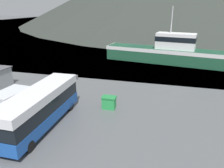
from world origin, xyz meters
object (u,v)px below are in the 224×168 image
(tour_bus, at_px, (40,106))
(storage_bin, at_px, (109,102))
(delivery_van, at_px, (15,100))
(fishing_boat, at_px, (165,51))

(tour_bus, bearing_deg, storage_bin, 45.24)
(delivery_van, height_order, fishing_boat, fishing_boat)
(fishing_boat, relative_size, storage_bin, 15.07)
(tour_bus, relative_size, delivery_van, 1.88)
(storage_bin, bearing_deg, delivery_van, -161.23)
(tour_bus, xyz_separation_m, delivery_van, (-4.09, 1.91, -0.65))
(delivery_van, xyz_separation_m, storage_bin, (8.91, 3.03, -0.58))
(tour_bus, bearing_deg, delivery_van, 154.50)
(fishing_boat, bearing_deg, delivery_van, 160.58)
(fishing_boat, height_order, storage_bin, fishing_boat)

